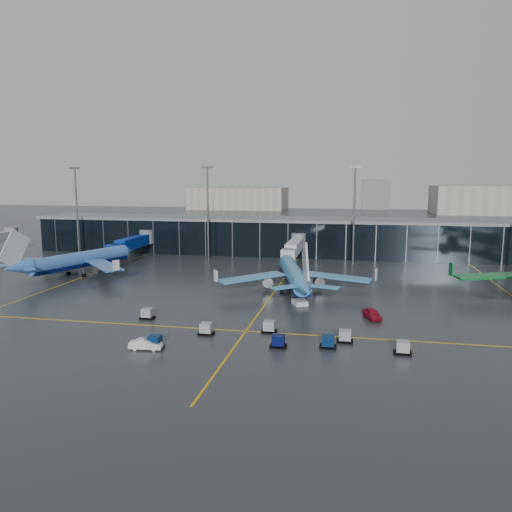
% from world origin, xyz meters
% --- Properties ---
extents(ground, '(600.00, 600.00, 0.00)m').
position_xyz_m(ground, '(0.00, 0.00, 0.00)').
color(ground, '#282B2D').
rests_on(ground, ground).
extents(terminal_pier, '(142.00, 17.00, 10.70)m').
position_xyz_m(terminal_pier, '(0.00, 62.00, 5.42)').
color(terminal_pier, black).
rests_on(terminal_pier, ground).
extents(jet_bridges, '(94.00, 27.50, 7.20)m').
position_xyz_m(jet_bridges, '(-35.00, 42.99, 4.55)').
color(jet_bridges, '#595B60').
rests_on(jet_bridges, ground).
extents(flood_masts, '(203.00, 0.50, 25.50)m').
position_xyz_m(flood_masts, '(5.00, 50.00, 13.81)').
color(flood_masts, '#595B60').
rests_on(flood_masts, ground).
extents(distant_hangars, '(260.00, 71.00, 22.00)m').
position_xyz_m(distant_hangars, '(49.94, 270.08, 8.79)').
color(distant_hangars, '#B2AD99').
rests_on(distant_hangars, ground).
extents(taxi_lines, '(220.00, 120.00, 0.02)m').
position_xyz_m(taxi_lines, '(10.00, 10.61, 0.01)').
color(taxi_lines, gold).
rests_on(taxi_lines, ground).
extents(airliner_arkefly, '(42.59, 45.52, 11.45)m').
position_xyz_m(airliner_arkefly, '(-36.70, 20.22, 5.73)').
color(airliner_arkefly, '#3B70C3').
rests_on(airliner_arkefly, ground).
extents(airliner_klm_near, '(39.43, 42.68, 11.13)m').
position_xyz_m(airliner_klm_near, '(13.64, 12.64, 5.56)').
color(airliner_klm_near, '#3B8BC4').
rests_on(airliner_klm_near, ground).
extents(baggage_carts, '(40.58, 14.49, 1.70)m').
position_xyz_m(baggage_carts, '(13.15, -18.47, 0.76)').
color(baggage_carts, black).
rests_on(baggage_carts, ground).
extents(mobile_airstair, '(3.30, 3.81, 3.45)m').
position_xyz_m(mobile_airstair, '(16.05, 2.19, 0.77)').
color(mobile_airstair, silver).
rests_on(mobile_airstair, ground).
extents(service_van_red, '(3.43, 5.17, 1.64)m').
position_xyz_m(service_van_red, '(28.32, -4.61, 0.82)').
color(service_van_red, maroon).
rests_on(service_van_red, ground).
extents(service_van_white, '(4.48, 1.98, 1.43)m').
position_xyz_m(service_van_white, '(-1.12, -25.21, 0.72)').
color(service_van_white, silver).
rests_on(service_van_white, ground).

